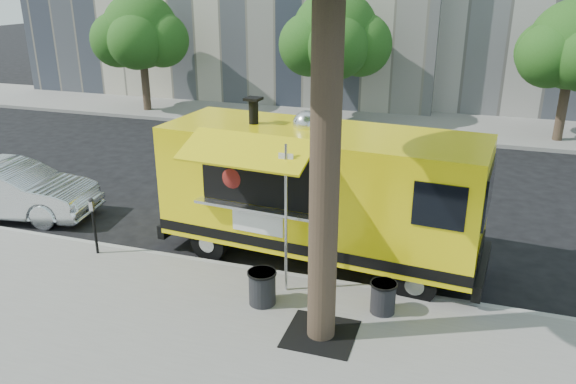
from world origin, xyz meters
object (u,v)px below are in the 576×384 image
object	(u,v)px
sedan	(11,190)
trash_bin_left	(262,286)
parking_meter	(93,219)
trash_bin_right	(383,296)
food_truck	(318,190)
far_tree_c	(573,45)
far_tree_b	(335,34)
sign_post	(286,211)
far_tree_a	(141,31)

from	to	relation	value
sedan	trash_bin_left	bearing A→B (deg)	-114.39
parking_meter	sedan	distance (m)	3.92
trash_bin_left	trash_bin_right	size ratio (longest dim) A/B	1.11
parking_meter	food_truck	xyz separation A→B (m)	(4.72, 1.52, 0.68)
far_tree_c	food_truck	distance (m)	13.90
parking_meter	sedan	world-z (taller)	parking_meter
food_truck	trash_bin_left	xyz separation A→B (m)	(-0.44, -2.34, -1.16)
parking_meter	trash_bin_left	xyz separation A→B (m)	(4.28, -0.81, -0.48)
food_truck	sedan	distance (m)	8.41
far_tree_b	trash_bin_left	distance (m)	15.40
far_tree_b	trash_bin_right	distance (m)	15.50
sedan	trash_bin_right	distance (m)	10.31
sign_post	parking_meter	world-z (taller)	sign_post
food_truck	parking_meter	bearing A→B (deg)	-156.96
sign_post	trash_bin_left	world-z (taller)	sign_post
parking_meter	far_tree_a	bearing A→B (deg)	117.15
far_tree_a	food_truck	xyz separation A→B (m)	(11.72, -12.13, -2.11)
far_tree_c	sign_post	bearing A→B (deg)	-114.81
sign_post	trash_bin_left	xyz separation A→B (m)	(-0.27, -0.61, -1.34)
far_tree_c	parking_meter	distance (m)	17.82
food_truck	sedan	bearing A→B (deg)	-174.28
far_tree_c	sedan	distance (m)	19.36
far_tree_c	trash_bin_right	bearing A→B (deg)	-107.64
food_truck	trash_bin_right	world-z (taller)	food_truck
far_tree_c	sign_post	world-z (taller)	far_tree_c
far_tree_a	far_tree_c	xyz separation A→B (m)	(18.00, 0.10, -0.06)
far_tree_a	far_tree_c	world-z (taller)	far_tree_a
far_tree_a	trash_bin_left	distance (m)	18.63
far_tree_a	sign_post	world-z (taller)	far_tree_a
far_tree_b	sign_post	distance (m)	14.61
sign_post	far_tree_a	bearing A→B (deg)	129.83
far_tree_b	parking_meter	size ratio (longest dim) A/B	4.12
trash_bin_right	parking_meter	bearing A→B (deg)	176.46
sign_post	trash_bin_left	distance (m)	1.50
far_tree_b	far_tree_a	bearing A→B (deg)	-177.46
far_tree_a	sign_post	xyz separation A→B (m)	(11.55, -13.85, -1.93)
trash_bin_left	food_truck	bearing A→B (deg)	79.31
far_tree_a	parking_meter	world-z (taller)	far_tree_a
parking_meter	sedan	size ratio (longest dim) A/B	0.30
sign_post	sedan	world-z (taller)	sign_post
far_tree_b	parking_meter	distance (m)	14.48
sign_post	trash_bin_right	distance (m)	2.40
food_truck	trash_bin_left	size ratio (longest dim) A/B	10.97
far_tree_b	sedan	world-z (taller)	far_tree_b
far_tree_b	trash_bin_right	xyz separation A→B (m)	(4.50, -14.45, -3.36)
far_tree_a	far_tree_c	distance (m)	18.00
sign_post	trash_bin_right	bearing A→B (deg)	-5.90
sign_post	trash_bin_left	size ratio (longest dim) A/B	4.49
far_tree_a	trash_bin_left	size ratio (longest dim) A/B	8.02
sign_post	sedan	distance (m)	8.42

